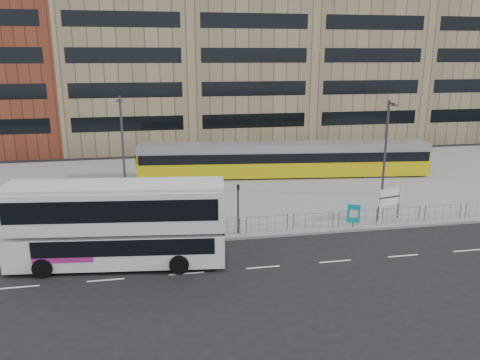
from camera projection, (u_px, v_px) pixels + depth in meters
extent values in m
plane|color=black|center=(280.00, 237.00, 28.71)|extent=(120.00, 120.00, 0.00)
cube|color=gray|center=(243.00, 184.00, 40.09)|extent=(64.00, 24.00, 0.15)
cube|color=gray|center=(280.00, 235.00, 28.74)|extent=(64.00, 0.25, 0.17)
cube|color=brown|center=(2.00, 18.00, 53.88)|extent=(14.00, 18.00, 30.00)
cube|color=#93815F|center=(128.00, 54.00, 56.42)|extent=(14.00, 16.00, 22.00)
cube|color=#93815F|center=(241.00, 45.00, 58.63)|extent=(14.00, 16.00, 24.00)
cube|color=#93815F|center=(346.00, 58.00, 61.48)|extent=(14.00, 16.00, 21.00)
cube|color=#93815F|center=(443.00, 50.00, 63.69)|extent=(14.00, 16.00, 23.00)
cylinder|color=gray|center=(309.00, 214.00, 29.23)|extent=(32.00, 0.05, 0.05)
cylinder|color=gray|center=(309.00, 221.00, 29.35)|extent=(32.00, 0.04, 0.04)
cylinder|color=gray|center=(39.00, 239.00, 26.54)|extent=(0.07, 0.07, 1.10)
cube|color=white|center=(317.00, 263.00, 25.08)|extent=(62.00, 0.12, 0.01)
cube|color=white|center=(119.00, 246.00, 24.62)|extent=(11.36, 3.90, 1.72)
cube|color=white|center=(116.00, 208.00, 24.07)|extent=(11.36, 3.90, 2.12)
cube|color=white|center=(114.00, 187.00, 23.78)|extent=(11.35, 3.80, 0.30)
cube|color=black|center=(128.00, 239.00, 24.54)|extent=(9.36, 3.70, 0.86)
cube|color=black|center=(116.00, 204.00, 24.02)|extent=(10.76, 3.87, 1.11)
cube|color=#AC2280|center=(70.00, 248.00, 24.48)|extent=(3.33, 2.96, 0.51)
cylinder|color=black|center=(179.00, 264.00, 23.71)|extent=(1.04, 0.42, 1.01)
cylinder|color=black|center=(182.00, 245.00, 26.20)|extent=(1.04, 0.42, 1.01)
cylinder|color=black|center=(43.00, 268.00, 23.30)|extent=(1.04, 0.42, 1.01)
cylinder|color=black|center=(59.00, 248.00, 25.79)|extent=(1.04, 0.42, 1.01)
cube|color=#D0BA0B|center=(284.00, 167.00, 42.27)|extent=(26.19, 5.45, 1.49)
cube|color=black|center=(285.00, 156.00, 42.00)|extent=(25.82, 5.45, 0.84)
cube|color=#B2B2B7|center=(285.00, 147.00, 41.80)|extent=(26.17, 5.26, 0.75)
cube|color=#D0BA0B|center=(419.00, 158.00, 42.93)|extent=(1.35, 2.21, 2.42)
cube|color=#D0BA0B|center=(145.00, 162.00, 41.29)|extent=(1.35, 2.21, 2.42)
cylinder|color=#2D2D30|center=(285.00, 159.00, 42.09)|extent=(2.46, 2.46, 2.79)
cube|color=#2D2D30|center=(374.00, 172.00, 42.99)|extent=(3.05, 2.65, 0.47)
cube|color=#2D2D30|center=(192.00, 175.00, 41.89)|extent=(3.05, 2.65, 0.47)
cylinder|color=#2D2D30|center=(379.00, 206.00, 30.67)|extent=(0.09, 0.09, 2.13)
cylinder|color=#2D2D30|center=(399.00, 203.00, 31.30)|extent=(0.09, 0.09, 2.13)
cube|color=white|center=(389.00, 197.00, 30.85)|extent=(1.82, 0.48, 1.11)
cylinder|color=#2D2D30|center=(353.00, 221.00, 29.81)|extent=(0.06, 0.06, 0.81)
cube|color=#0BA5A7|center=(354.00, 214.00, 29.68)|extent=(0.76, 0.39, 1.21)
cube|color=white|center=(354.00, 214.00, 29.65)|extent=(0.46, 0.22, 0.50)
imported|color=black|center=(220.00, 212.00, 30.42)|extent=(0.45, 0.62, 1.57)
cylinder|color=#2D2D30|center=(238.00, 210.00, 28.55)|extent=(0.12, 0.12, 3.00)
imported|color=#2D2D30|center=(238.00, 193.00, 28.27)|extent=(0.17, 0.20, 1.00)
cylinder|color=#2D2D30|center=(123.00, 146.00, 35.93)|extent=(0.18, 0.18, 7.71)
cylinder|color=#2D2D30|center=(119.00, 99.00, 34.61)|extent=(0.14, 0.90, 0.14)
cube|color=#2D2D30|center=(119.00, 101.00, 34.21)|extent=(0.45, 0.20, 0.12)
cylinder|color=#2D2D30|center=(385.00, 149.00, 35.89)|extent=(0.18, 0.18, 7.39)
cylinder|color=#2D2D30|center=(392.00, 103.00, 34.61)|extent=(0.14, 0.90, 0.14)
cube|color=#2D2D30|center=(395.00, 105.00, 34.21)|extent=(0.45, 0.20, 0.12)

